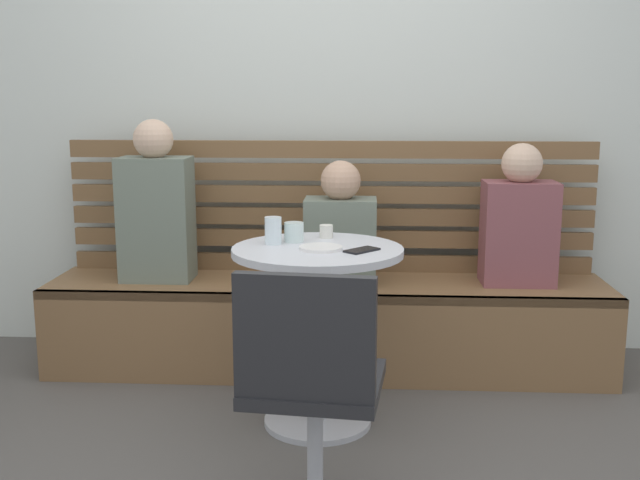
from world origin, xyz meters
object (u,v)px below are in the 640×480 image
object	(u,v)px
person_adult	(156,209)
cup_water_clear	(273,231)
white_chair	(311,393)
phone_on_table	(362,250)
booth_bench	(327,325)
cup_espresso_small	(326,231)
person_child_left	(340,230)
plate_small	(321,248)
cup_glass_short	(294,232)
cafe_table	(318,302)
person_child_middle	(519,222)

from	to	relation	value
person_adult	cup_water_clear	distance (m)	0.87
white_chair	phone_on_table	xyz separation A→B (m)	(0.14, 0.75, 0.28)
booth_bench	cup_water_clear	bearing A→B (deg)	-108.14
cup_espresso_small	booth_bench	bearing A→B (deg)	92.21
cup_water_clear	person_child_left	bearing A→B (deg)	66.02
booth_bench	plate_small	size ratio (longest dim) A/B	15.88
person_adult	cup_glass_short	size ratio (longest dim) A/B	9.75
person_child_left	phone_on_table	xyz separation A→B (m)	(0.10, -0.70, 0.05)
booth_bench	person_adult	world-z (taller)	person_adult
cafe_table	person_child_middle	size ratio (longest dim) A/B	1.10
cup_water_clear	plate_small	bearing A→B (deg)	-26.60
booth_bench	person_child_left	world-z (taller)	person_child_left
person_child_middle	cup_espresso_small	xyz separation A→B (m)	(-0.89, -0.46, 0.03)
person_adult	person_child_middle	world-z (taller)	person_adult
white_chair	person_child_middle	world-z (taller)	person_child_middle
booth_bench	cafe_table	bearing A→B (deg)	-90.64
person_child_left	cup_espresso_small	world-z (taller)	person_child_left
cup_espresso_small	cup_glass_short	bearing A→B (deg)	-144.44
cup_glass_short	white_chair	bearing A→B (deg)	-81.76
booth_bench	cup_water_clear	xyz separation A→B (m)	(-0.19, -0.58, 0.57)
booth_bench	phone_on_table	world-z (taller)	phone_on_table
cup_espresso_small	cup_water_clear	world-z (taller)	cup_water_clear
cafe_table	cup_water_clear	distance (m)	0.34
person_child_middle	plate_small	world-z (taller)	person_child_middle
cafe_table	cup_glass_short	world-z (taller)	cup_glass_short
cafe_table	person_child_middle	xyz separation A→B (m)	(0.92, 0.67, 0.22)
white_chair	phone_on_table	size ratio (longest dim) A/B	6.07
person_child_left	person_child_middle	xyz separation A→B (m)	(0.85, 0.03, 0.04)
person_adult	cup_water_clear	xyz separation A→B (m)	(0.64, -0.59, 0.00)
person_child_left	cup_espresso_small	distance (m)	0.43
white_chair	phone_on_table	bearing A→B (deg)	79.16
white_chair	phone_on_table	world-z (taller)	white_chair
person_child_left	booth_bench	bearing A→B (deg)	170.71
cup_glass_short	phone_on_table	world-z (taller)	cup_glass_short
person_child_left	phone_on_table	bearing A→B (deg)	-81.49
cafe_table	cup_espresso_small	xyz separation A→B (m)	(0.02, 0.21, 0.25)
booth_bench	cup_water_clear	world-z (taller)	cup_water_clear
cup_espresso_small	cup_water_clear	xyz separation A→B (m)	(-0.21, -0.14, 0.03)
cup_espresso_small	cup_water_clear	distance (m)	0.25
phone_on_table	person_child_middle	bearing A→B (deg)	-92.87
person_child_middle	plate_small	bearing A→B (deg)	-142.05
white_chair	person_child_left	world-z (taller)	person_child_left
person_adult	cafe_table	bearing A→B (deg)	-38.39
person_child_left	white_chair	bearing A→B (deg)	-91.58
cafe_table	person_child_left	xyz separation A→B (m)	(0.07, 0.63, 0.18)
cup_water_clear	person_child_middle	bearing A→B (deg)	28.80
cafe_table	plate_small	size ratio (longest dim) A/B	4.35
booth_bench	cafe_table	world-z (taller)	cafe_table
person_child_middle	phone_on_table	xyz separation A→B (m)	(-0.74, -0.73, 0.01)
cup_espresso_small	plate_small	distance (m)	0.24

